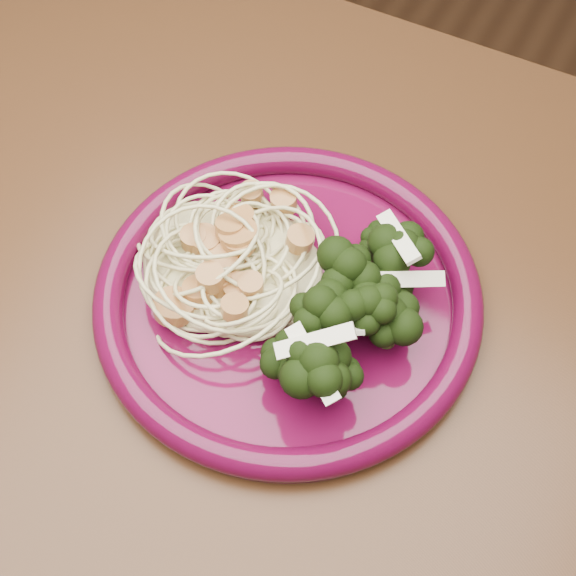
# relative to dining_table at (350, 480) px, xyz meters

# --- Properties ---
(dining_table) EXTENTS (1.20, 0.80, 0.75)m
(dining_table) POSITION_rel_dining_table_xyz_m (0.00, 0.00, 0.00)
(dining_table) COLOR #472814
(dining_table) RESTS_ON ground
(dinner_plate) EXTENTS (0.30, 0.30, 0.02)m
(dinner_plate) POSITION_rel_dining_table_xyz_m (-0.09, 0.06, 0.11)
(dinner_plate) COLOR #4F0828
(dinner_plate) RESTS_ON dining_table
(spaghetti_pile) EXTENTS (0.15, 0.13, 0.03)m
(spaghetti_pile) POSITION_rel_dining_table_xyz_m (-0.14, 0.07, 0.12)
(spaghetti_pile) COLOR beige
(spaghetti_pile) RESTS_ON dinner_plate
(scallop_cluster) EXTENTS (0.14, 0.14, 0.04)m
(scallop_cluster) POSITION_rel_dining_table_xyz_m (-0.14, 0.07, 0.16)
(scallop_cluster) COLOR #C58949
(scallop_cluster) RESTS_ON spaghetti_pile
(broccoli_pile) EXTENTS (0.10, 0.15, 0.05)m
(broccoli_pile) POSITION_rel_dining_table_xyz_m (-0.03, 0.06, 0.13)
(broccoli_pile) COLOR black
(broccoli_pile) RESTS_ON dinner_plate
(onion_garnish) EXTENTS (0.07, 0.10, 0.06)m
(onion_garnish) POSITION_rel_dining_table_xyz_m (-0.03, 0.06, 0.16)
(onion_garnish) COLOR white
(onion_garnish) RESTS_ON broccoli_pile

